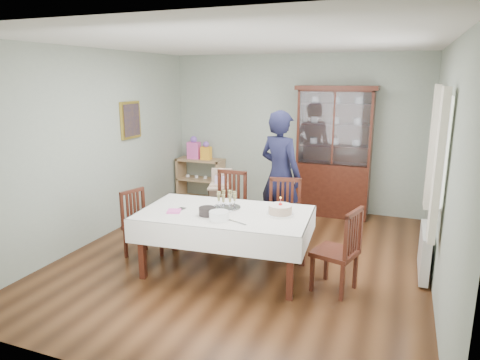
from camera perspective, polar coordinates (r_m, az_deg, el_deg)
The scene contains 25 objects.
floor at distance 5.70m, azimuth 0.64°, elevation -10.32°, with size 5.00×5.00×0.00m, color #593319.
room_shell at distance 5.75m, azimuth 2.54°, elevation 7.52°, with size 5.00×5.00×5.00m.
dining_table at distance 5.18m, azimuth -1.99°, elevation -8.23°, with size 2.08×1.30×0.76m.
china_cabinet at distance 7.32m, azimuth 12.43°, elevation 3.93°, with size 1.30×0.48×2.18m.
sideboard at distance 8.23m, azimuth -5.26°, elevation 0.10°, with size 0.90×0.38×0.80m.
picture_frame at distance 7.00m, azimuth -14.38°, elevation 7.75°, with size 0.04×0.48×0.58m, color gold.
window at distance 5.26m, azimuth 25.30°, elevation 3.97°, with size 0.04×1.02×1.22m, color white.
curtain_left at distance 4.66m, azimuth 24.93°, elevation 1.67°, with size 0.07×0.30×1.55m, color silver.
curtain_right at distance 5.88m, azimuth 24.24°, elevation 3.98°, with size 0.07×0.30×1.55m, color silver.
radiator at distance 5.57m, azimuth 23.38°, elevation -8.73°, with size 0.10×0.80×0.55m, color white.
chair_far_left at distance 6.07m, azimuth -1.70°, elevation -5.72°, with size 0.46×0.46×1.02m.
chair_far_right at distance 5.78m, azimuth 5.82°, elevation -6.89°, with size 0.53×0.53×0.99m.
chair_end_left at distance 5.79m, azimuth -12.88°, elevation -7.49°, with size 0.50×0.50×0.88m.
chair_end_right at distance 4.91m, azimuth 12.66°, elevation -11.15°, with size 0.53×0.53×0.96m.
woman at distance 6.18m, azimuth 5.38°, elevation 0.65°, with size 0.68×0.45×1.87m, color black.
high_chair at distance 6.64m, azimuth -2.54°, elevation -3.37°, with size 0.53×0.53×0.97m.
champagne_tray at distance 5.17m, azimuth -1.78°, elevation -3.13°, with size 0.34×0.34×0.20m.
birthday_cake at distance 4.96m, azimuth 5.39°, elevation -4.00°, with size 0.31×0.31×0.22m.
plate_stack_dark at distance 4.94m, azimuth -4.39°, elevation -4.19°, with size 0.20×0.20×0.09m, color black.
plate_stack_white at distance 4.78m, azimuth -2.80°, elevation -4.77°, with size 0.22×0.22×0.10m, color white.
napkin_stack at distance 5.11m, azimuth -8.79°, elevation -4.13°, with size 0.15×0.15×0.02m, color #ED57B2.
cutlery at distance 5.20m, azimuth -8.31°, elevation -3.84°, with size 0.11×0.16×0.01m, color silver, non-canonical shape.
cake_knife at distance 4.69m, azimuth -0.37°, elevation -5.65°, with size 0.26×0.02×0.01m, color silver.
gift_bag_pink at distance 8.15m, azimuth -6.17°, elevation 4.18°, with size 0.24×0.16×0.43m.
gift_bag_orange at distance 8.04m, azimuth -4.54°, elevation 3.82°, with size 0.19×0.13×0.34m.
Camera 1 is at (1.81, -4.89, 2.31)m, focal length 32.00 mm.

